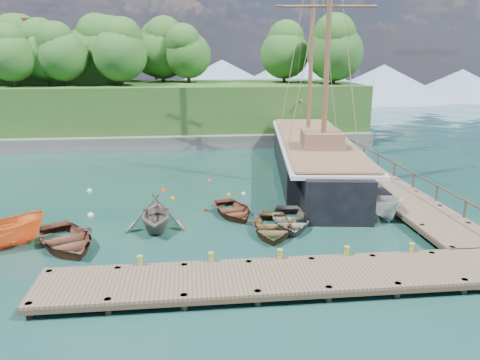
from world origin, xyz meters
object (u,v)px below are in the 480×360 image
object	(u,v)px
cabin_boat_white	(375,214)
schooner	(314,159)
rowboat_0	(66,247)
rowboat_3	(290,225)
rowboat_2	(272,233)
rowboat_1	(156,229)
rowboat_4	(233,215)

from	to	relation	value
cabin_boat_white	schooner	distance (m)	9.87
rowboat_0	rowboat_3	size ratio (longest dim) A/B	1.13
rowboat_2	rowboat_3	world-z (taller)	rowboat_2
rowboat_2	rowboat_0	bearing A→B (deg)	-167.05
rowboat_1	rowboat_4	xyz separation A→B (m)	(4.36, 1.85, 0.00)
rowboat_1	schooner	world-z (taller)	schooner
rowboat_0	rowboat_1	xyz separation A→B (m)	(4.29, 1.95, 0.00)
rowboat_2	schooner	xyz separation A→B (m)	(5.45, 11.96, 1.22)
rowboat_1	rowboat_2	size ratio (longest dim) A/B	0.88
cabin_boat_white	schooner	xyz separation A→B (m)	(-1.16, 9.72, 1.22)
rowboat_0	cabin_boat_white	bearing A→B (deg)	-18.44
rowboat_0	rowboat_4	xyz separation A→B (m)	(8.65, 3.80, 0.00)
cabin_boat_white	rowboat_2	bearing A→B (deg)	-173.50
rowboat_3	schooner	bearing A→B (deg)	74.79
rowboat_2	cabin_boat_white	world-z (taller)	cabin_boat_white
rowboat_0	cabin_boat_white	distance (m)	17.34
cabin_boat_white	rowboat_1	bearing A→B (deg)	172.40
rowboat_1	cabin_boat_white	xyz separation A→B (m)	(12.79, 1.03, 0.00)
rowboat_3	rowboat_2	bearing A→B (deg)	-134.36
rowboat_1	rowboat_0	bearing A→B (deg)	-157.06
rowboat_0	schooner	xyz separation A→B (m)	(15.91, 12.70, 1.22)
rowboat_3	rowboat_4	bearing A→B (deg)	151.51
rowboat_1	cabin_boat_white	distance (m)	12.83
rowboat_4	cabin_boat_white	distance (m)	8.47
rowboat_3	cabin_boat_white	distance (m)	5.56
rowboat_0	rowboat_1	size ratio (longest dim) A/B	1.27
rowboat_4	cabin_boat_white	xyz separation A→B (m)	(8.43, -0.82, 0.00)
rowboat_0	rowboat_1	world-z (taller)	rowboat_1
rowboat_1	rowboat_3	size ratio (longest dim) A/B	0.89
rowboat_1	rowboat_3	world-z (taller)	rowboat_1
rowboat_1	rowboat_3	xyz separation A→B (m)	(7.37, -0.22, 0.00)
rowboat_2	schooner	bearing A→B (deg)	74.40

